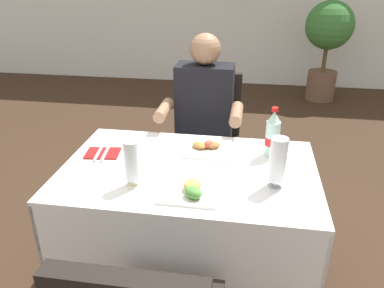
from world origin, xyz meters
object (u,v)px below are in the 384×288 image
(main_dining_table, at_px, (189,198))
(chair_far_diner_seat, at_px, (208,138))
(seated_diner_far, at_px, (203,122))
(beer_glass_left, at_px, (132,163))
(plate_near_camera, at_px, (191,189))
(potted_plant_corner, at_px, (328,38))
(napkin_cutlery_set, at_px, (103,153))
(plate_far_diner, at_px, (207,148))
(beer_glass_middle, at_px, (278,163))
(cola_bottle_primary, at_px, (273,135))

(main_dining_table, bearing_deg, chair_far_diner_seat, 90.00)
(seated_diner_far, height_order, beer_glass_left, seated_diner_far)
(plate_near_camera, distance_m, potted_plant_corner, 3.86)
(seated_diner_far, relative_size, napkin_cutlery_set, 6.47)
(plate_near_camera, height_order, plate_far_diner, plate_near_camera)
(beer_glass_left, height_order, beer_glass_middle, beer_glass_middle)
(beer_glass_left, bearing_deg, seated_diner_far, 77.37)
(chair_far_diner_seat, bearing_deg, plate_far_diner, -83.57)
(seated_diner_far, distance_m, potted_plant_corner, 3.05)
(napkin_cutlery_set, bearing_deg, main_dining_table, -9.60)
(main_dining_table, distance_m, beer_glass_left, 0.41)
(chair_far_diner_seat, height_order, beer_glass_middle, beer_glass_middle)
(cola_bottle_primary, relative_size, napkin_cutlery_set, 1.33)
(cola_bottle_primary, bearing_deg, potted_plant_corner, 76.55)
(chair_far_diner_seat, bearing_deg, napkin_cutlery_set, -123.22)
(beer_glass_middle, xyz_separation_m, napkin_cutlery_set, (-0.86, 0.19, -0.11))
(seated_diner_far, xyz_separation_m, potted_plant_corner, (1.19, 2.80, 0.09))
(plate_far_diner, distance_m, napkin_cutlery_set, 0.54)
(seated_diner_far, xyz_separation_m, plate_near_camera, (0.06, -0.89, 0.05))
(beer_glass_left, bearing_deg, potted_plant_corner, 69.28)
(beer_glass_middle, relative_size, potted_plant_corner, 0.19)
(main_dining_table, distance_m, cola_bottle_primary, 0.52)
(chair_far_diner_seat, relative_size, cola_bottle_primary, 3.74)
(cola_bottle_primary, bearing_deg, chair_far_diner_seat, 123.56)
(beer_glass_left, bearing_deg, plate_near_camera, -4.28)
(seated_diner_far, distance_m, plate_far_diner, 0.48)
(plate_near_camera, relative_size, potted_plant_corner, 0.20)
(seated_diner_far, bearing_deg, potted_plant_corner, 66.92)
(seated_diner_far, xyz_separation_m, cola_bottle_primary, (0.41, -0.48, 0.15))
(chair_far_diner_seat, relative_size, beer_glass_left, 4.52)
(beer_glass_middle, bearing_deg, napkin_cutlery_set, 167.66)
(seated_diner_far, height_order, potted_plant_corner, seated_diner_far)
(seated_diner_far, distance_m, napkin_cutlery_set, 0.74)
(beer_glass_middle, bearing_deg, seated_diner_far, 118.17)
(main_dining_table, xyz_separation_m, napkin_cutlery_set, (-0.46, 0.08, 0.18))
(plate_near_camera, xyz_separation_m, beer_glass_left, (-0.26, 0.02, 0.10))
(seated_diner_far, bearing_deg, cola_bottle_primary, -49.57)
(plate_near_camera, bearing_deg, beer_glass_left, 175.72)
(beer_glass_middle, bearing_deg, beer_glass_left, -172.10)
(plate_far_diner, xyz_separation_m, beer_glass_left, (-0.28, -0.40, 0.10))
(chair_far_diner_seat, relative_size, seated_diner_far, 0.77)
(napkin_cutlery_set, bearing_deg, beer_glass_middle, -12.34)
(plate_near_camera, relative_size, beer_glass_middle, 1.07)
(main_dining_table, distance_m, potted_plant_corner, 3.68)
(plate_near_camera, height_order, potted_plant_corner, potted_plant_corner)
(chair_far_diner_seat, height_order, beer_glass_left, chair_far_diner_seat)
(seated_diner_far, distance_m, plate_near_camera, 0.89)
(plate_far_diner, bearing_deg, main_dining_table, -107.35)
(plate_far_diner, distance_m, beer_glass_middle, 0.48)
(plate_near_camera, height_order, beer_glass_middle, beer_glass_middle)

